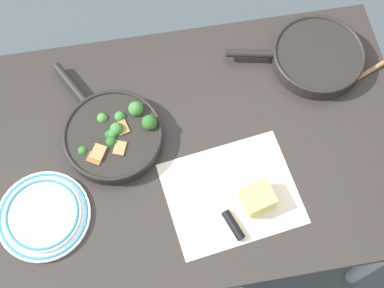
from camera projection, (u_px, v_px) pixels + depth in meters
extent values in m
plane|color=#424C51|center=(192.00, 217.00, 2.20)|extent=(14.00, 14.00, 0.00)
cube|color=#2D2826|center=(192.00, 149.00, 1.55)|extent=(1.27, 0.81, 0.03)
cylinder|color=#BCBCC1|center=(324.00, 81.00, 2.06)|extent=(0.05, 0.05, 0.69)
cylinder|color=#BCBCC1|center=(23.00, 127.00, 1.98)|extent=(0.05, 0.05, 0.69)
cylinder|color=#BCBCC1|center=(380.00, 259.00, 1.78)|extent=(0.05, 0.05, 0.69)
cylinder|color=black|center=(113.00, 137.00, 1.53)|extent=(0.28, 0.28, 0.04)
torus|color=black|center=(112.00, 134.00, 1.51)|extent=(0.29, 0.29, 0.01)
cylinder|color=black|center=(71.00, 83.00, 1.59)|extent=(0.10, 0.15, 0.02)
cylinder|color=#2C6823|center=(137.00, 113.00, 1.56)|extent=(0.02, 0.02, 0.02)
sphere|color=#387A33|center=(136.00, 109.00, 1.53)|extent=(0.04, 0.04, 0.04)
cylinder|color=#357027|center=(103.00, 121.00, 1.55)|extent=(0.01, 0.01, 0.02)
sphere|color=#428438|center=(102.00, 118.00, 1.53)|extent=(0.03, 0.03, 0.03)
cylinder|color=#245B1C|center=(84.00, 153.00, 1.51)|extent=(0.01, 0.01, 0.02)
sphere|color=#2D6B28|center=(83.00, 151.00, 1.49)|extent=(0.03, 0.03, 0.03)
cylinder|color=#205218|center=(150.00, 127.00, 1.54)|extent=(0.02, 0.02, 0.02)
sphere|color=#286023|center=(149.00, 123.00, 1.51)|extent=(0.05, 0.05, 0.05)
cylinder|color=#205218|center=(111.00, 138.00, 1.53)|extent=(0.01, 0.01, 0.02)
sphere|color=#286023|center=(110.00, 135.00, 1.51)|extent=(0.03, 0.03, 0.03)
cylinder|color=#205218|center=(112.00, 145.00, 1.52)|extent=(0.01, 0.01, 0.02)
sphere|color=#286023|center=(112.00, 142.00, 1.50)|extent=(0.03, 0.03, 0.03)
cylinder|color=#2C6823|center=(113.00, 137.00, 1.53)|extent=(0.01, 0.01, 0.02)
sphere|color=#387A33|center=(112.00, 134.00, 1.51)|extent=(0.03, 0.03, 0.03)
cylinder|color=#2C6823|center=(118.00, 133.00, 1.53)|extent=(0.01, 0.01, 0.02)
sphere|color=#387A33|center=(117.00, 129.00, 1.51)|extent=(0.04, 0.04, 0.04)
cylinder|color=#2C6823|center=(121.00, 120.00, 1.55)|extent=(0.01, 0.01, 0.02)
sphere|color=#387A33|center=(120.00, 117.00, 1.53)|extent=(0.03, 0.03, 0.03)
cube|color=#AD7F4C|center=(120.00, 150.00, 1.50)|extent=(0.04, 0.05, 0.03)
cube|color=#9E703D|center=(123.00, 130.00, 1.53)|extent=(0.04, 0.05, 0.04)
cube|color=olive|center=(96.00, 160.00, 1.49)|extent=(0.05, 0.05, 0.03)
cube|color=#AD7F4C|center=(99.00, 155.00, 1.50)|extent=(0.05, 0.06, 0.04)
cylinder|color=black|center=(317.00, 57.00, 1.63)|extent=(0.28, 0.28, 0.05)
torus|color=black|center=(319.00, 53.00, 1.61)|extent=(0.28, 0.28, 0.01)
cylinder|color=black|center=(249.00, 54.00, 1.62)|extent=(0.14, 0.05, 0.02)
cylinder|color=#E5CC60|center=(317.00, 58.00, 1.64)|extent=(0.23, 0.23, 0.02)
ellipsoid|color=#996B42|center=(342.00, 86.00, 1.61)|extent=(0.07, 0.06, 0.02)
cube|color=silver|center=(232.00, 193.00, 1.48)|extent=(0.39, 0.34, 0.00)
cube|color=silver|center=(208.00, 185.00, 1.49)|extent=(0.09, 0.19, 0.01)
cylinder|color=black|center=(233.00, 225.00, 1.43)|extent=(0.05, 0.09, 0.02)
cube|color=#EACC66|center=(258.00, 198.00, 1.45)|extent=(0.10, 0.09, 0.05)
cylinder|color=white|center=(44.00, 216.00, 1.45)|extent=(0.26, 0.26, 0.01)
torus|color=teal|center=(43.00, 215.00, 1.44)|extent=(0.24, 0.24, 0.01)
cylinder|color=white|center=(43.00, 215.00, 1.44)|extent=(0.21, 0.21, 0.01)
torus|color=teal|center=(42.00, 214.00, 1.43)|extent=(0.20, 0.20, 0.01)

